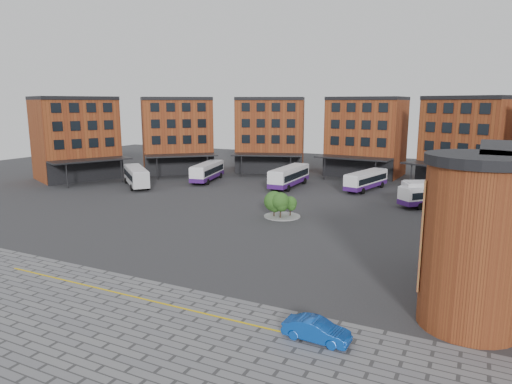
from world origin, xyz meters
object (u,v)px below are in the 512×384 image
at_px(tree_island, 279,203).
at_px(blue_car, 316,330).
at_px(bus_c, 289,176).
at_px(bus_e, 435,194).
at_px(bus_a, 136,175).
at_px(bus_f, 451,193).
at_px(bus_b, 207,171).
at_px(bus_d, 366,180).

relative_size(tree_island, blue_car, 1.12).
bearing_deg(bus_c, blue_car, -66.40).
relative_size(bus_c, bus_e, 1.26).
xyz_separation_m(bus_c, bus_e, (22.59, -4.34, -0.20)).
bearing_deg(bus_c, bus_a, -155.26).
bearing_deg(bus_a, bus_f, -41.15).
relative_size(bus_c, blue_car, 2.98).
bearing_deg(bus_f, bus_e, -112.50).
bearing_deg(bus_f, bus_a, -109.78).
height_order(bus_a, bus_f, bus_f).
bearing_deg(bus_b, blue_car, -64.47).
height_order(tree_island, blue_car, tree_island).
bearing_deg(bus_f, bus_b, -122.22).
xyz_separation_m(bus_d, blue_car, (8.21, -47.64, -0.95)).
bearing_deg(blue_car, bus_b, 40.86).
height_order(bus_b, bus_f, bus_f).
height_order(bus_b, blue_car, bus_b).
relative_size(bus_b, bus_f, 0.94).
height_order(bus_a, bus_b, bus_a).
height_order(bus_c, bus_d, bus_c).
height_order(bus_c, blue_car, bus_c).
bearing_deg(blue_car, bus_d, 11.86).
bearing_deg(bus_c, bus_d, 13.71).
distance_m(tree_island, bus_b, 28.27).
bearing_deg(tree_island, bus_e, 42.92).
distance_m(bus_c, bus_e, 23.01).
height_order(bus_b, bus_e, bus_b).
relative_size(tree_island, bus_c, 0.38).
relative_size(bus_a, bus_b, 0.88).
height_order(bus_a, bus_e, bus_a).
height_order(tree_island, bus_f, bus_f).
bearing_deg(bus_f, bus_d, -147.09).
xyz_separation_m(bus_e, blue_car, (-2.59, -40.30, -0.93)).
xyz_separation_m(tree_island, bus_d, (5.23, 22.23, -0.15)).
bearing_deg(bus_d, bus_a, -145.09).
bearing_deg(blue_car, bus_f, -4.25).
distance_m(bus_b, bus_f, 39.66).
height_order(tree_island, bus_b, tree_island).
distance_m(bus_a, bus_f, 47.58).
distance_m(bus_c, bus_d, 12.17).
relative_size(bus_d, blue_car, 2.74).
distance_m(tree_island, bus_a, 30.43).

